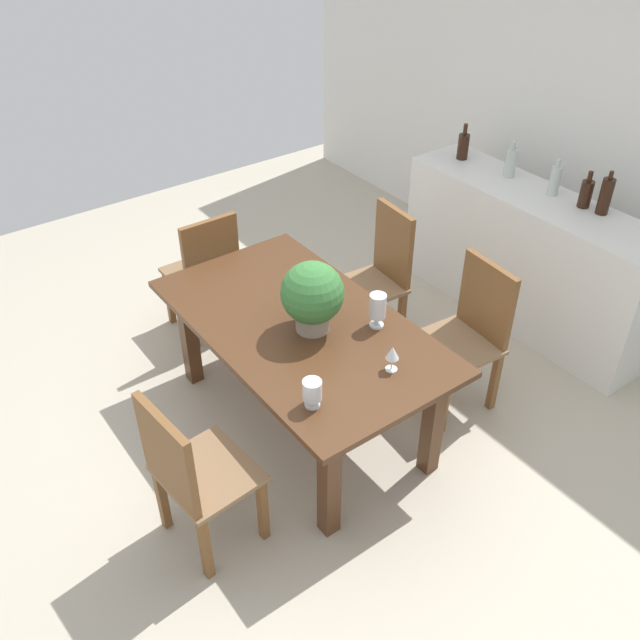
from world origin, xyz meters
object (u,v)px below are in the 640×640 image
crystal_vase_left (378,307)px  kitchen_counter (526,258)px  wine_bottle_green (555,180)px  wine_bottle_dark (586,193)px  wine_bottle_clear (606,196)px  chair_far_right (469,329)px  wine_glass (392,354)px  flower_centerpiece (312,295)px  chair_far_left (381,271)px  crystal_vase_center_near (312,391)px  chair_near_right (189,471)px  wine_bottle_tall (463,146)px  dining_table (301,339)px  wine_bottle_amber (511,162)px  chair_head_end (206,270)px

crystal_vase_left → kitchen_counter: bearing=98.9°
wine_bottle_green → crystal_vase_left: bearing=-82.8°
wine_bottle_dark → wine_bottle_clear: size_ratio=0.85×
crystal_vase_left → wine_bottle_clear: 1.78m
chair_far_right → wine_glass: chair_far_right is taller
flower_centerpiece → wine_glass: size_ratio=2.79×
wine_bottle_clear → kitchen_counter: bearing=-162.8°
chair_far_left → crystal_vase_center_near: bearing=-47.6°
chair_near_right → kitchen_counter: (-0.40, 2.91, -0.05)m
crystal_vase_center_near → kitchen_counter: (-0.56, 2.30, -0.36)m
wine_glass → wine_bottle_green: (-0.55, 1.91, 0.22)m
chair_near_right → wine_bottle_tall: wine_bottle_tall is taller
dining_table → wine_bottle_amber: 2.11m
chair_far_right → wine_bottle_clear: (0.01, 1.14, 0.56)m
chair_head_end → crystal_vase_left: 1.49m
kitchen_counter → flower_centerpiece: bearing=-88.1°
flower_centerpiece → wine_bottle_amber: 2.06m
flower_centerpiece → wine_bottle_green: 2.03m
chair_head_end → wine_bottle_amber: (0.82, 2.04, 0.55)m
dining_table → crystal_vase_center_near: size_ratio=11.89×
flower_centerpiece → wine_glass: (0.52, 0.12, -0.12)m
chair_head_end → chair_far_right: (1.55, 0.95, 0.00)m
chair_near_right → wine_bottle_dark: (-0.12, 3.02, 0.53)m
chair_head_end → chair_far_right: 1.82m
flower_centerpiece → wine_bottle_tall: bearing=112.6°
chair_far_left → wine_bottle_amber: bearing=91.1°
wine_bottle_amber → chair_near_right: bearing=-76.2°
dining_table → crystal_vase_left: crystal_vase_left is taller
wine_bottle_clear → wine_glass: bearing=-84.5°
crystal_vase_left → wine_glass: size_ratio=1.39×
chair_far_left → flower_centerpiece: size_ratio=2.40×
chair_head_end → wine_glass: 1.78m
chair_head_end → wine_bottle_amber: 2.27m
dining_table → wine_bottle_dark: size_ratio=7.27×
chair_far_left → crystal_vase_left: chair_far_left is taller
crystal_vase_center_near → wine_bottle_clear: size_ratio=0.52×
chair_far_right → kitchen_counter: (-0.40, 1.01, -0.05)m
chair_far_right → wine_bottle_dark: 1.25m
flower_centerpiece → crystal_vase_center_near: bearing=-36.0°
dining_table → chair_far_right: 1.05m
kitchen_counter → crystal_vase_center_near: bearing=-76.2°
flower_centerpiece → crystal_vase_center_near: 0.63m
wine_glass → wine_bottle_green: bearing=106.1°
chair_near_right → kitchen_counter: size_ratio=0.48×
wine_bottle_amber → wine_bottle_tall: size_ratio=0.98×
crystal_vase_center_near → wine_bottle_green: 2.46m
dining_table → kitchen_counter: kitchen_counter is taller
wine_glass → flower_centerpiece: bearing=-167.0°
wine_bottle_clear → chair_far_right: bearing=-90.3°
wine_glass → wine_bottle_clear: (-0.19, 1.95, 0.24)m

